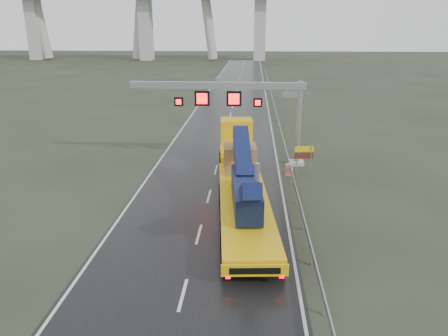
# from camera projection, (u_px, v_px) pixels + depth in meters

# --- Properties ---
(ground) EXTENTS (400.00, 400.00, 0.00)m
(ground) POSITION_uv_depth(u_px,v_px,m) (189.00, 271.00, 21.48)
(ground) COLOR #2A2D20
(ground) RESTS_ON ground
(road) EXTENTS (11.00, 200.00, 0.02)m
(road) POSITION_uv_depth(u_px,v_px,m) (230.00, 115.00, 59.43)
(road) COLOR black
(road) RESTS_ON ground
(guardrail) EXTENTS (0.20, 140.00, 1.40)m
(guardrail) POSITION_uv_depth(u_px,v_px,m) (280.00, 126.00, 49.35)
(guardrail) COLOR gray
(guardrail) RESTS_ON ground
(sign_gantry) EXTENTS (14.90, 1.20, 7.42)m
(sign_gantry) POSITION_uv_depth(u_px,v_px,m) (242.00, 100.00, 36.69)
(sign_gantry) COLOR beige
(sign_gantry) RESTS_ON ground
(heavy_haul_truck) EXTENTS (4.62, 20.56, 4.79)m
(heavy_haul_truck) POSITION_uv_depth(u_px,v_px,m) (241.00, 169.00, 30.91)
(heavy_haul_truck) COLOR #E8AC0C
(heavy_haul_truck) RESTS_ON ground
(exit_sign_pair) EXTENTS (1.50, 0.22, 2.58)m
(exit_sign_pair) POSITION_uv_depth(u_px,v_px,m) (304.00, 155.00, 34.43)
(exit_sign_pair) COLOR #979B9F
(exit_sign_pair) RESTS_ON ground
(striped_barrier) EXTENTS (0.64, 0.42, 0.99)m
(striped_barrier) POSITION_uv_depth(u_px,v_px,m) (289.00, 170.00, 35.11)
(striped_barrier) COLOR red
(striped_barrier) RESTS_ON ground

